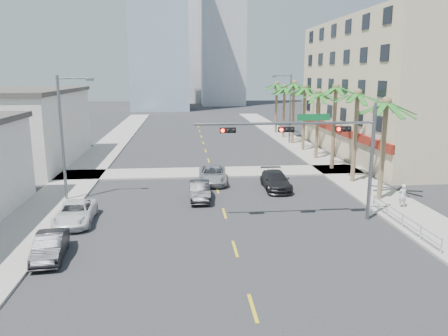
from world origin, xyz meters
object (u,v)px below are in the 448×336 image
object	(u,v)px
car_parked_far	(75,213)
car_lane_center	(212,175)
car_lane_right	(276,181)
traffic_signal_mast	(322,142)
car_parked_mid	(50,246)
car_lane_left	(200,191)
pedestrian	(403,196)

from	to	relation	value
car_parked_far	car_lane_center	xyz separation A→B (m)	(9.16, 9.27, 0.05)
car_lane_center	car_lane_right	bearing A→B (deg)	-23.28
traffic_signal_mast	car_lane_right	size ratio (longest dim) A/B	2.28
car_parked_mid	car_lane_center	size ratio (longest dim) A/B	0.77
traffic_signal_mast	car_parked_mid	bearing A→B (deg)	-164.31
car_parked_far	car_lane_left	size ratio (longest dim) A/B	1.14
car_lane_right	car_lane_left	bearing A→B (deg)	-157.58
traffic_signal_mast	car_lane_left	distance (m)	10.07
traffic_signal_mast	car_lane_center	world-z (taller)	traffic_signal_mast
car_lane_center	car_lane_right	distance (m)	5.50
car_parked_far	car_lane_center	size ratio (longest dim) A/B	0.93
traffic_signal_mast	car_lane_right	bearing A→B (deg)	97.94
car_parked_far	car_lane_right	distance (m)	15.65
car_lane_left	pedestrian	bearing A→B (deg)	-14.46
car_lane_left	car_lane_right	size ratio (longest dim) A/B	0.85
traffic_signal_mast	car_lane_right	distance (m)	9.06
car_lane_left	pedestrian	size ratio (longest dim) A/B	2.55
car_lane_right	pedestrian	world-z (taller)	pedestrian
car_lane_right	car_lane_center	bearing A→B (deg)	154.15
car_lane_center	car_parked_mid	bearing A→B (deg)	-118.87
car_parked_mid	car_parked_far	xyz separation A→B (m)	(0.00, 5.32, 0.01)
car_parked_mid	pedestrian	world-z (taller)	pedestrian
car_lane_left	pedestrian	world-z (taller)	pedestrian
car_parked_far	car_lane_left	distance (m)	9.01
car_parked_mid	car_lane_left	xyz separation A→B (m)	(7.90, 9.66, 0.04)
car_parked_far	pedestrian	size ratio (longest dim) A/B	2.90
pedestrian	traffic_signal_mast	bearing A→B (deg)	14.39
car_lane_center	pedestrian	xyz separation A→B (m)	(12.44, -8.47, 0.26)
traffic_signal_mast	car_parked_far	xyz separation A→B (m)	(-15.18, 1.06, -4.41)
car_parked_far	car_lane_left	xyz separation A→B (m)	(7.90, 4.34, 0.03)
traffic_signal_mast	pedestrian	xyz separation A→B (m)	(6.42, 1.85, -4.10)
traffic_signal_mast	car_parked_far	bearing A→B (deg)	176.02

